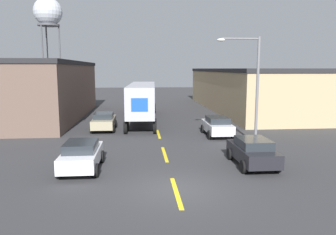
{
  "coord_description": "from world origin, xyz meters",
  "views": [
    {
      "loc": [
        -1.57,
        -13.84,
        5.32
      ],
      "look_at": [
        0.48,
        9.13,
        1.87
      ],
      "focal_mm": 35.0,
      "sensor_mm": 36.0,
      "label": 1
    }
  ],
  "objects_px": {
    "parked_car_right_mid": "(217,126)",
    "street_lamp": "(252,81)",
    "parked_car_right_near": "(252,151)",
    "parked_car_left_near": "(82,155)",
    "parked_car_left_far": "(104,121)",
    "water_tower": "(48,13)",
    "semi_truck": "(143,98)"
  },
  "relations": [
    {
      "from": "street_lamp",
      "to": "parked_car_left_far",
      "type": "bearing_deg",
      "value": 151.59
    },
    {
      "from": "street_lamp",
      "to": "parked_car_right_near",
      "type": "bearing_deg",
      "value": -107.84
    },
    {
      "from": "parked_car_left_near",
      "to": "parked_car_left_far",
      "type": "bearing_deg",
      "value": 90.0
    },
    {
      "from": "semi_truck",
      "to": "parked_car_right_mid",
      "type": "height_order",
      "value": "semi_truck"
    },
    {
      "from": "parked_car_right_near",
      "to": "parked_car_left_far",
      "type": "distance_m",
      "value": 14.65
    },
    {
      "from": "street_lamp",
      "to": "parked_car_right_mid",
      "type": "bearing_deg",
      "value": 122.08
    },
    {
      "from": "parked_car_right_mid",
      "to": "street_lamp",
      "type": "distance_m",
      "value": 4.89
    },
    {
      "from": "parked_car_left_near",
      "to": "street_lamp",
      "type": "relative_size",
      "value": 0.55
    },
    {
      "from": "parked_car_left_near",
      "to": "street_lamp",
      "type": "bearing_deg",
      "value": 25.94
    },
    {
      "from": "parked_car_left_far",
      "to": "water_tower",
      "type": "distance_m",
      "value": 39.46
    },
    {
      "from": "water_tower",
      "to": "parked_car_left_far",
      "type": "bearing_deg",
      "value": -69.17
    },
    {
      "from": "parked_car_left_far",
      "to": "water_tower",
      "type": "xyz_separation_m",
      "value": [
        -13.07,
        34.34,
        14.37
      ]
    },
    {
      "from": "parked_car_right_mid",
      "to": "street_lamp",
      "type": "relative_size",
      "value": 0.55
    },
    {
      "from": "parked_car_right_near",
      "to": "water_tower",
      "type": "bearing_deg",
      "value": 116.03
    },
    {
      "from": "semi_truck",
      "to": "parked_car_right_near",
      "type": "height_order",
      "value": "semi_truck"
    },
    {
      "from": "parked_car_left_near",
      "to": "parked_car_right_near",
      "type": "bearing_deg",
      "value": -0.42
    },
    {
      "from": "parked_car_left_far",
      "to": "street_lamp",
      "type": "relative_size",
      "value": 0.55
    },
    {
      "from": "parked_car_right_near",
      "to": "parked_car_left_far",
      "type": "bearing_deg",
      "value": 129.15
    },
    {
      "from": "parked_car_left_far",
      "to": "street_lamp",
      "type": "distance_m",
      "value": 13.01
    },
    {
      "from": "parked_car_right_near",
      "to": "parked_car_left_near",
      "type": "relative_size",
      "value": 1.0
    },
    {
      "from": "parked_car_right_near",
      "to": "parked_car_right_mid",
      "type": "relative_size",
      "value": 1.0
    },
    {
      "from": "parked_car_left_far",
      "to": "street_lamp",
      "type": "bearing_deg",
      "value": -28.41
    },
    {
      "from": "parked_car_right_mid",
      "to": "parked_car_left_far",
      "type": "xyz_separation_m",
      "value": [
        -9.25,
        3.16,
        0.0
      ]
    },
    {
      "from": "semi_truck",
      "to": "parked_car_right_near",
      "type": "distance_m",
      "value": 17.6
    },
    {
      "from": "semi_truck",
      "to": "parked_car_left_far",
      "type": "relative_size",
      "value": 3.8
    },
    {
      "from": "parked_car_left_far",
      "to": "water_tower",
      "type": "height_order",
      "value": "water_tower"
    },
    {
      "from": "parked_car_right_near",
      "to": "water_tower",
      "type": "distance_m",
      "value": 52.85
    },
    {
      "from": "parked_car_right_mid",
      "to": "parked_car_left_far",
      "type": "relative_size",
      "value": 1.0
    },
    {
      "from": "parked_car_right_near",
      "to": "parked_car_left_near",
      "type": "bearing_deg",
      "value": 179.58
    },
    {
      "from": "parked_car_left_far",
      "to": "water_tower",
      "type": "bearing_deg",
      "value": 110.83
    },
    {
      "from": "semi_truck",
      "to": "parked_car_left_far",
      "type": "bearing_deg",
      "value": -121.01
    },
    {
      "from": "parked_car_right_mid",
      "to": "parked_car_left_near",
      "type": "distance_m",
      "value": 12.31
    }
  ]
}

